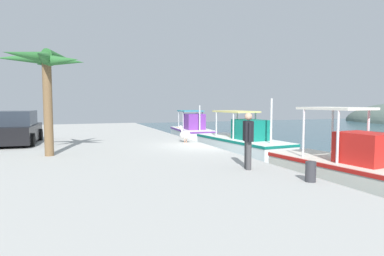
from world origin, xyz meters
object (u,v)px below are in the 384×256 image
Objects in this scene: mooring_bollard_nearest at (311,172)px; palm_tree at (45,66)px; fishing_boat_nearest at (192,130)px; pelican at (185,134)px; fishing_boat_third at (348,169)px; parked_car at (17,129)px; fishing_boat_second at (242,143)px; fisherman_standing at (248,138)px.

palm_tree is at bearing -136.71° from mooring_bollard_nearest.
fishing_boat_nearest reaches higher than pelican.
palm_tree reaches higher than fishing_boat_third.
fishing_boat_third reaches higher than mooring_bollard_nearest.
parked_car reaches higher than mooring_bollard_nearest.
fishing_boat_nearest is 17.65m from mooring_bollard_nearest.
pelican is (8.63, -3.63, 0.58)m from fishing_boat_nearest.
palm_tree reaches higher than mooring_bollard_nearest.
fishing_boat_second is 10.08m from palm_tree.
palm_tree is at bearing -121.20° from fishing_boat_third.
fishing_boat_nearest is 15.95m from fisherman_standing.
fisherman_standing is (6.76, -0.40, 0.51)m from pelican.
palm_tree is (2.00, -6.04, 2.88)m from pelican.
palm_tree is (-4.76, -5.64, 2.37)m from fisherman_standing.
fisherman_standing is at bearing -3.42° from pelican.
parked_car is 1.08× the size of palm_tree.
fishing_boat_third is 7.89m from pelican.
fishing_boat_nearest is at bearing 177.23° from fishing_boat_second.
mooring_bollard_nearest is at bearing 43.29° from palm_tree.
pelican is 7.94m from parked_car.
pelican is at bearing 73.09° from parked_car.
parked_car is 8.28× the size of mooring_bollard_nearest.
fishing_boat_nearest is 1.31× the size of parked_car.
parked_car is 5.25m from palm_tree.
fishing_boat_nearest is 16.01m from fishing_boat_third.
fishing_boat_third is at bearing 117.52° from mooring_bollard_nearest.
fisherman_standing is at bearing 38.40° from parked_car.
fishing_boat_third is at bearing -2.95° from fishing_boat_nearest.
parked_car reaches higher than pelican.
fishing_boat_nearest is 9.38m from pelican.
palm_tree is at bearing 19.82° from parked_car.
fishing_boat_third reaches higher than parked_car.
fisherman_standing is at bearing -14.68° from fishing_boat_nearest.
fishing_boat_nearest is at bearing 168.98° from mooring_bollard_nearest.
parked_car is 13.52m from mooring_bollard_nearest.
pelican is at bearing -178.30° from mooring_bollard_nearest.
fishing_boat_second is at bearing 152.12° from fisherman_standing.
mooring_bollard_nearest is at bearing -18.65° from fishing_boat_second.
fishing_boat_third is 5.65× the size of pelican.
parked_car is at bearing -144.47° from mooring_bollard_nearest.
fishing_boat_second reaches higher than parked_car.
parked_car is at bearing -106.91° from pelican.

